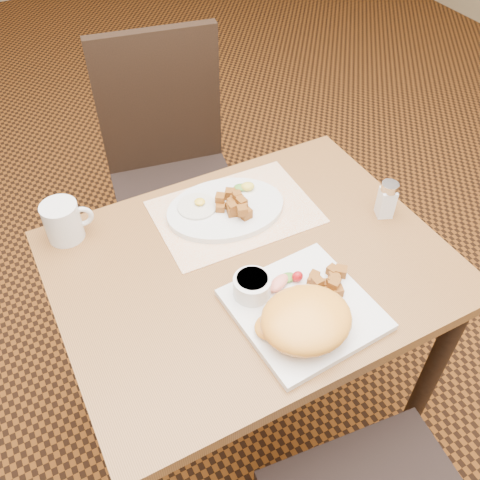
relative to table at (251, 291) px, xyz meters
name	(u,v)px	position (x,y,z in m)	size (l,w,h in m)	color
ground	(248,413)	(0.00, 0.00, -0.64)	(8.00, 8.00, 0.00)	black
table	(251,291)	(0.00, 0.00, 0.00)	(0.90, 0.70, 0.75)	brown
chair_far	(171,164)	(0.07, 0.71, -0.10)	(0.49, 0.50, 0.97)	black
placemat	(235,212)	(0.04, 0.17, 0.11)	(0.40, 0.28, 0.00)	white
plate_square	(304,309)	(0.03, -0.18, 0.12)	(0.28, 0.28, 0.02)	silver
plate_oval	(226,209)	(0.02, 0.18, 0.12)	(0.30, 0.23, 0.02)	silver
hollandaise_mound	(305,320)	(0.00, -0.23, 0.16)	(0.19, 0.17, 0.07)	#FDA631
ramekin	(252,286)	(-0.05, -0.09, 0.15)	(0.08, 0.08, 0.05)	silver
garnish_sq	(285,280)	(0.03, -0.10, 0.14)	(0.09, 0.05, 0.03)	#387223
fried_egg	(197,206)	(-0.04, 0.22, 0.13)	(0.10, 0.10, 0.02)	white
garnish_ov	(245,187)	(0.10, 0.22, 0.14)	(0.06, 0.05, 0.02)	#387223
salt_shaker	(387,199)	(0.38, -0.01, 0.16)	(0.05, 0.05, 0.10)	white
coffee_mug	(64,221)	(-0.36, 0.29, 0.16)	(0.12, 0.09, 0.10)	silver
home_fries_sq	(330,282)	(0.11, -0.16, 0.14)	(0.10, 0.09, 0.04)	#975418
home_fries_ov	(235,204)	(0.04, 0.16, 0.15)	(0.08, 0.12, 0.04)	#975418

